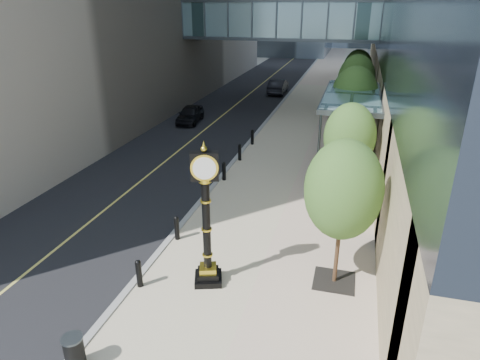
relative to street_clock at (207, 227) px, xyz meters
name	(u,v)px	position (x,y,z in m)	size (l,w,h in m)	color
ground	(206,322)	(0.57, -1.86, -2.18)	(320.00, 320.00, 0.00)	gray
road	(263,83)	(-6.43, 38.14, -2.17)	(8.00, 180.00, 0.02)	black
sidewalk	(332,86)	(1.57, 38.14, -2.15)	(8.00, 180.00, 0.06)	#BDB091
curb	(297,85)	(-2.43, 38.14, -2.14)	(0.25, 180.00, 0.07)	gray
skywalk	(281,17)	(-2.43, 26.14, 5.54)	(17.00, 4.20, 5.80)	slate
entrance_canopy	(352,97)	(4.05, 12.14, 2.02)	(3.00, 8.00, 4.38)	#383F44
bollard_row	(215,183)	(-2.13, 7.14, -1.67)	(0.20, 16.20, 0.90)	black
street_trees	(354,99)	(4.17, 14.70, 1.40)	(2.68, 28.48, 5.51)	black
street_clock	(207,227)	(0.00, 0.00, 0.00)	(1.16, 1.16, 4.88)	black
trash_bin	(75,353)	(-2.13, -4.41, -1.67)	(0.52, 0.52, 0.90)	black
pedestrian	(331,167)	(3.40, 9.83, -1.20)	(0.67, 0.44, 1.83)	#ACA99D
car_near	(190,114)	(-8.24, 19.44, -1.49)	(1.57, 3.90, 1.33)	black
car_far	(278,86)	(-3.63, 32.66, -1.42)	(1.55, 4.45, 1.47)	black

